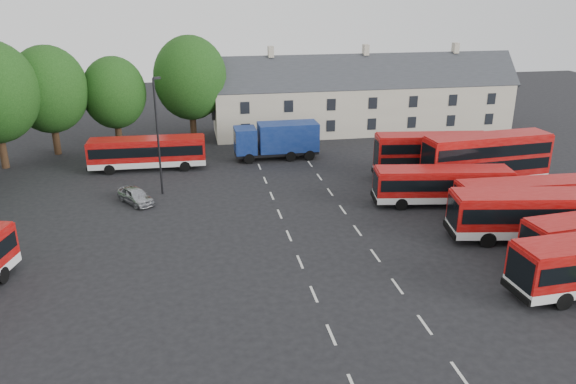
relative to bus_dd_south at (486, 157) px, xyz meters
name	(u,v)px	position (x,y,z in m)	size (l,w,h in m)	color
ground	(294,248)	(-18.54, -9.21, -2.61)	(140.00, 140.00, 0.00)	black
lane_markings	(324,233)	(-16.04, -7.21, -2.61)	(5.15, 33.80, 0.01)	beige
treeline	(24,103)	(-39.28, 10.15, 4.07)	(29.92, 32.59, 12.01)	black
terrace_houses	(363,98)	(-4.54, 20.79, 1.25)	(35.70, 7.13, 10.06)	beige
bus_row_c	(540,212)	(-1.79, -10.73, -0.57)	(12.29, 4.61, 3.40)	silver
bus_row_d	(526,196)	(-0.59, -7.15, -0.83)	(10.54, 2.72, 2.96)	silver
bus_row_e	(443,183)	(-5.52, -3.49, -0.80)	(10.92, 4.00, 3.02)	silver
bus_dd_south	(486,157)	(0.00, 0.00, 0.00)	(11.36, 3.52, 4.59)	silver
bus_dd_north	(432,153)	(-3.77, 2.72, -0.27)	(10.23, 3.50, 4.11)	silver
bus_north	(147,151)	(-28.99, 9.88, -0.79)	(10.80, 2.77, 3.04)	silver
box_truck	(278,139)	(-16.37, 11.14, -0.57)	(8.33, 2.74, 3.63)	black
silver_car	(135,195)	(-29.55, 1.09, -1.95)	(1.55, 3.86, 1.31)	#A9ABB1
lamppost	(158,134)	(-27.50, 2.93, 2.58)	(0.67, 0.43, 9.73)	black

